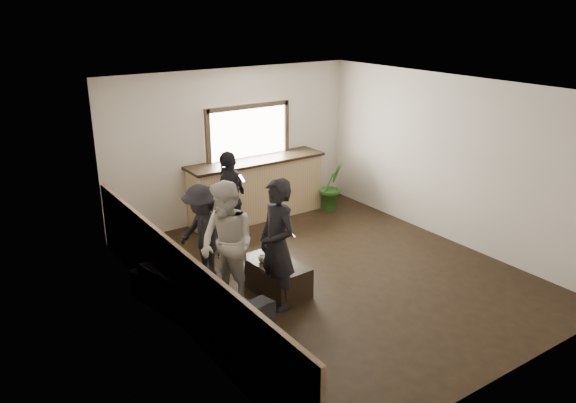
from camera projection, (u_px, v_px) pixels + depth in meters
ground at (332, 274)px, 8.51m from camera, size 5.00×6.00×0.01m
room_shell at (292, 191)px, 7.63m from camera, size 5.01×6.01×2.80m
bar_counter at (256, 185)px, 10.56m from camera, size 2.70×0.68×2.13m
sofa at (199, 292)px, 7.36m from camera, size 1.23×2.18×0.60m
coffee_table at (276, 277)px, 7.94m from camera, size 0.62×1.03×0.45m
cup_a at (262, 259)px, 7.87m from camera, size 0.14×0.14×0.09m
cup_b at (286, 260)px, 7.83m from camera, size 0.13×0.13×0.09m
potted_plant at (331, 186)px, 11.05m from camera, size 0.60×0.53×0.95m
person_a at (277, 245)px, 7.34m from camera, size 0.48×0.65×1.79m
person_b at (227, 245)px, 7.42m from camera, size 0.81×0.95×1.72m
person_c at (203, 235)px, 8.03m from camera, size 0.74×1.06×1.50m
person_d at (230, 200)px, 9.19m from camera, size 1.02×0.90×1.66m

